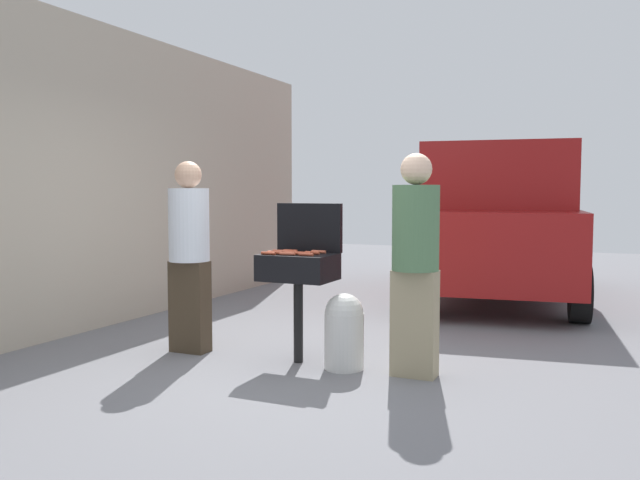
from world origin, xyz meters
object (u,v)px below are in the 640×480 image
Objects in this scene: hot_dog_11 at (304,253)px; hot_dog_2 at (319,252)px; hot_dog_12 at (287,254)px; hot_dog_0 at (306,254)px; person_right at (415,256)px; hot_dog_5 at (286,252)px; propane_tank at (344,330)px; hot_dog_1 at (280,251)px; hot_dog_8 at (289,252)px; hot_dog_3 at (293,253)px; parked_minivan at (499,222)px; person_left at (189,249)px; hot_dog_4 at (275,252)px; hot_dog_7 at (312,253)px; hot_dog_10 at (291,251)px; bbq_grill at (298,271)px; hot_dog_6 at (268,253)px; hot_dog_9 at (274,253)px.

hot_dog_2 is at bearing 71.42° from hot_dog_11.
hot_dog_11 and hot_dog_12 have the same top height.
hot_dog_0 is 0.88m from person_right.
hot_dog_5 is at bearing -142.95° from hot_dog_2.
hot_dog_0 is at bearing -163.62° from propane_tank.
hot_dog_0 and hot_dog_2 have the same top height.
hot_dog_1 is 1.00× the size of hot_dog_8.
hot_dog_3 reaches higher than propane_tank.
parked_minivan reaches higher than hot_dog_2.
hot_dog_4 is at bearing -16.69° from person_left.
person_right is 0.38× the size of parked_minivan.
person_right reaches higher than hot_dog_5.
hot_dog_7 is 0.08m from hot_dog_11.
hot_dog_4 is at bearing 9.80° from person_right.
person_right is at bearing 2.75° from hot_dog_4.
hot_dog_8 is at bearing 110.17° from hot_dog_12.
hot_dog_7 is 1.00× the size of hot_dog_10.
hot_dog_10 is (-0.26, 0.23, 0.00)m from hot_dog_0.
hot_dog_8 is at bearing -18.93° from hot_dog_1.
hot_dog_0 is 0.11m from hot_dog_11.
hot_dog_6 is (-0.19, -0.17, 0.16)m from bbq_grill.
hot_dog_7 reaches higher than bbq_grill.
hot_dog_7 is at bearing 70.50° from parked_minivan.
hot_dog_1 is 0.15m from hot_dog_9.
hot_dog_11 is (0.08, 0.03, 0.00)m from hot_dog_3.
hot_dog_5 is 0.16m from hot_dog_11.
person_right reaches higher than person_left.
hot_dog_10 is 4.16m from parked_minivan.
hot_dog_7 is at bearing 31.30° from hot_dog_6.
person_left is at bearing -179.85° from hot_dog_4.
hot_dog_11 is 1.00× the size of hot_dog_12.
bbq_grill is at bearing 77.12° from hot_dog_3.
bbq_grill is 0.21m from hot_dog_12.
hot_dog_3 is at bearing -158.94° from hot_dog_11.
hot_dog_7 is 0.89m from person_right.
hot_dog_8 is 0.14m from hot_dog_9.
hot_dog_8 is (-0.09, 0.01, 0.16)m from bbq_grill.
hot_dog_0 is at bearing -85.51° from hot_dog_7.
hot_dog_3 is 0.16m from hot_dog_9.
propane_tank is at bearing 16.38° from hot_dog_0.
hot_dog_12 is at bearing 68.95° from parked_minivan.
hot_dog_5 is 0.08× the size of person_left.
parked_minivan is at bearing 75.22° from hot_dog_8.
bbq_grill is at bearing -5.77° from hot_dog_8.
bbq_grill is 0.17m from hot_dog_3.
propane_tank is (0.36, 0.00, -0.61)m from hot_dog_11.
hot_dog_2 is 0.08× the size of person_left.
hot_dog_2 is 0.25m from hot_dog_3.
hot_dog_8 is at bearing 36.19° from hot_dog_4.
hot_dog_10 is at bearing 111.44° from hot_dog_8.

